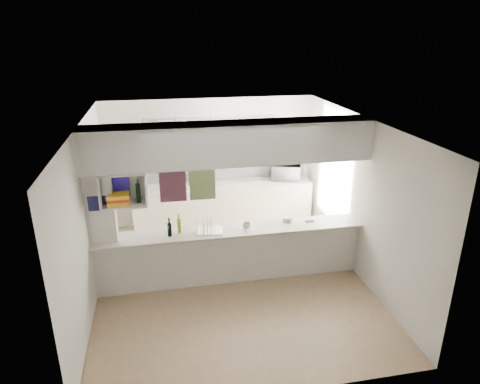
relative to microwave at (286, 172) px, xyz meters
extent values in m
plane|color=#947556|center=(-1.54, -2.15, -1.08)|extent=(4.80, 4.80, 0.00)
plane|color=white|center=(-1.54, -2.15, 1.52)|extent=(4.80, 4.80, 0.00)
plane|color=silver|center=(-1.54, 0.25, 0.22)|extent=(4.20, 0.00, 4.20)
plane|color=silver|center=(-3.64, -2.15, 0.22)|extent=(0.00, 4.80, 4.80)
plane|color=silver|center=(0.56, -2.15, 0.22)|extent=(0.00, 4.80, 4.80)
cube|color=silver|center=(-1.54, -2.15, -0.64)|extent=(4.20, 0.15, 0.88)
cube|color=beige|center=(-1.54, -2.15, -0.18)|extent=(4.20, 0.50, 0.04)
cube|color=white|center=(-1.54, -2.15, 1.22)|extent=(4.20, 0.50, 0.60)
cube|color=silver|center=(-3.44, -2.15, 0.22)|extent=(0.40, 0.18, 2.60)
cube|color=#191E4C|center=(-3.44, -2.24, 0.47)|extent=(0.30, 0.01, 0.22)
cube|color=white|center=(-3.44, -2.24, 0.24)|extent=(0.30, 0.01, 0.24)
cube|color=#34172A|center=(-2.39, -1.93, 0.60)|extent=(0.40, 0.02, 0.62)
cube|color=#156161|center=(-1.94, -1.93, 0.60)|extent=(0.40, 0.02, 0.62)
cube|color=white|center=(-3.09, -2.25, 0.43)|extent=(0.65, 0.35, 0.02)
cube|color=white|center=(-3.09, -2.25, 0.91)|extent=(0.65, 0.35, 0.02)
cube|color=white|center=(-3.09, -2.09, 0.67)|extent=(0.65, 0.02, 0.50)
cube|color=white|center=(-3.40, -2.25, 0.67)|extent=(0.02, 0.35, 0.50)
cube|color=white|center=(-2.78, -2.25, 0.67)|extent=(0.02, 0.35, 0.50)
cube|color=#F3AC1B|center=(-3.17, -2.25, 0.47)|extent=(0.30, 0.24, 0.05)
cube|color=red|center=(-3.17, -2.25, 0.52)|extent=(0.28, 0.22, 0.05)
cube|color=#F3AC1B|center=(-3.17, -2.25, 0.57)|extent=(0.30, 0.24, 0.05)
cube|color=#190D96|center=(-3.14, -2.12, 0.67)|extent=(0.26, 0.02, 0.34)
cylinder|color=black|center=(-2.89, -2.25, 0.58)|extent=(0.06, 0.06, 0.28)
cube|color=beige|center=(-1.34, -0.05, -0.63)|extent=(3.60, 0.60, 0.90)
cube|color=beige|center=(-1.34, -0.05, -0.18)|extent=(3.60, 0.63, 0.03)
cube|color=silver|center=(-1.34, 0.24, 0.14)|extent=(3.60, 0.03, 0.60)
cube|color=beige|center=(-1.54, 0.08, 0.80)|extent=(2.62, 0.34, 0.72)
cube|color=white|center=(-0.79, 0.01, 0.40)|extent=(0.60, 0.46, 0.12)
cube|color=silver|center=(-0.79, -0.22, 0.36)|extent=(0.60, 0.02, 0.05)
imported|color=white|center=(0.00, 0.00, 0.00)|extent=(0.68, 0.57, 0.32)
imported|color=#190D96|center=(0.04, -0.02, 0.19)|extent=(0.23, 0.23, 0.06)
cube|color=silver|center=(-1.87, -2.14, -0.15)|extent=(0.45, 0.36, 0.01)
cylinder|color=white|center=(-1.97, -2.13, -0.05)|extent=(0.04, 0.20, 0.20)
cylinder|color=white|center=(-1.91, -2.14, -0.05)|extent=(0.04, 0.20, 0.20)
cylinder|color=white|center=(-1.85, -2.14, -0.05)|extent=(0.04, 0.20, 0.20)
imported|color=white|center=(-1.30, -2.19, -0.10)|extent=(0.16, 0.16, 0.10)
cylinder|color=black|center=(-2.48, -2.19, -0.06)|extent=(0.06, 0.06, 0.20)
cylinder|color=black|center=(-2.48, -2.19, 0.09)|extent=(0.02, 0.02, 0.09)
cylinder|color=#91A91C|center=(-2.33, -2.11, -0.05)|extent=(0.06, 0.06, 0.22)
cylinder|color=#91A91C|center=(-2.33, -2.11, 0.10)|extent=(0.02, 0.02, 0.09)
cylinder|color=silver|center=(-0.59, -2.03, -0.12)|extent=(0.16, 0.16, 0.08)
cube|color=black|center=(-0.24, -2.10, -0.16)|extent=(0.14, 0.07, 0.01)
cylinder|color=black|center=(-2.20, 0.00, -0.09)|extent=(0.11, 0.11, 0.15)
cube|color=brown|center=(-1.97, 0.03, -0.05)|extent=(0.11, 0.09, 0.22)
camera|label=1|loc=(-2.56, -8.08, 2.75)|focal=32.00mm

